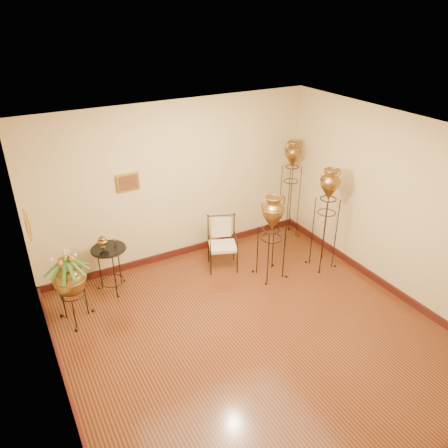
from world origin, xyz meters
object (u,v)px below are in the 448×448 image
armchair (223,244)px  side_table (111,268)px  amphora_mid (326,219)px  planter_urn (69,278)px  amphora_tall (290,189)px

armchair → side_table: 1.88m
armchair → side_table: side_table is taller
amphora_mid → planter_urn: size_ratio=1.38×
armchair → side_table: size_ratio=0.95×
planter_urn → amphora_mid: bearing=-8.1°
amphora_tall → side_table: amphora_tall is taller
amphora_tall → amphora_mid: amphora_tall is taller
amphora_tall → side_table: size_ratio=1.98×
side_table → planter_urn: bearing=-145.2°
amphora_tall → planter_urn: (-4.24, -0.60, -0.26)m
planter_urn → side_table: size_ratio=1.34×
side_table → amphora_tall: bearing=1.9°
amphora_mid → side_table: amphora_mid is taller
amphora_mid → armchair: 1.79m
amphora_mid → armchair: bearing=153.6°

